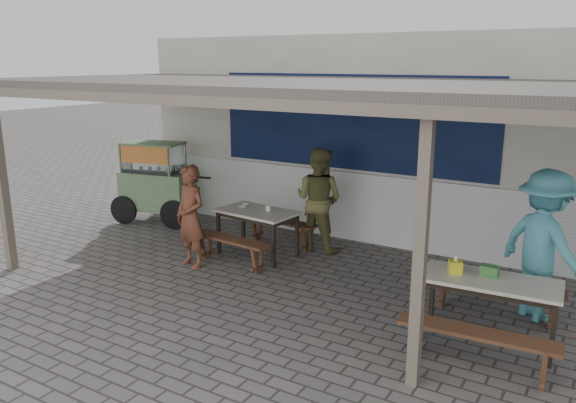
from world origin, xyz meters
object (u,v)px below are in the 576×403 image
at_px(bench_left_street, 231,245).
at_px(patron_right_table, 544,245).
at_px(bench_right_street, 476,341).
at_px(condiment_bowl, 244,205).
at_px(bench_right_wall, 496,291).
at_px(tissue_box, 455,267).
at_px(table_left, 257,215).
at_px(condiment_jar, 268,208).
at_px(patron_street_side, 191,217).
at_px(table_right, 490,286).
at_px(patron_wall_side, 319,200).
at_px(vendor_cart, 156,179).
at_px(donation_box, 490,271).
at_px(bench_left_wall, 281,227).

bearing_deg(bench_left_street, patron_right_table, 12.61).
relative_size(bench_right_street, condiment_bowl, 8.65).
xyz_separation_m(bench_right_street, bench_right_wall, (-0.10, 1.42, 0.00)).
relative_size(tissue_box, condiment_bowl, 0.78).
bearing_deg(bench_right_wall, table_left, 170.54).
height_order(table_left, condiment_jar, condiment_jar).
distance_m(bench_right_street, patron_street_side, 4.54).
bearing_deg(bench_left_street, patron_street_side, -144.29).
bearing_deg(patron_street_side, table_right, 11.38).
bearing_deg(table_left, condiment_bowl, 170.21).
xyz_separation_m(bench_right_street, condiment_bowl, (-4.17, 1.88, 0.43)).
xyz_separation_m(patron_wall_side, condiment_jar, (-0.54, -0.68, -0.06)).
relative_size(table_right, bench_right_wall, 0.95).
distance_m(patron_street_side, tissue_box, 4.01).
height_order(patron_wall_side, condiment_bowl, patron_wall_side).
xyz_separation_m(bench_left_street, vendor_cart, (-2.71, 1.25, 0.51)).
xyz_separation_m(table_left, table_right, (3.81, -1.08, 0.00)).
height_order(table_right, bench_right_wall, table_right).
bearing_deg(condiment_jar, vendor_cart, 169.59).
xyz_separation_m(table_left, vendor_cart, (-2.77, 0.62, 0.18)).
bearing_deg(donation_box, bench_left_wall, 156.36).
xyz_separation_m(vendor_cart, condiment_jar, (2.93, -0.54, -0.05)).
height_order(vendor_cart, patron_right_table, patron_right_table).
relative_size(condiment_jar, condiment_bowl, 0.50).
bearing_deg(bench_left_wall, patron_right_table, -4.33).
bearing_deg(table_right, bench_left_street, 169.45).
height_order(table_left, tissue_box, tissue_box).
height_order(table_left, table_right, same).
bearing_deg(table_left, vendor_cart, 172.92).
height_order(bench_left_street, tissue_box, tissue_box).
distance_m(table_right, patron_wall_side, 3.62).
bearing_deg(donation_box, condiment_jar, 163.28).
xyz_separation_m(bench_right_wall, patron_wall_side, (-3.06, 1.13, 0.52)).
distance_m(bench_right_wall, condiment_jar, 3.66).
height_order(bench_right_wall, condiment_bowl, condiment_bowl).
relative_size(table_left, condiment_bowl, 7.21).
relative_size(table_left, patron_right_table, 0.71).
relative_size(bench_right_wall, donation_box, 8.47).
xyz_separation_m(bench_left_wall, table_right, (3.75, -1.70, 0.34)).
bearing_deg(bench_right_street, table_left, 151.26).
bearing_deg(donation_box, table_right, -68.48).
height_order(patron_street_side, tissue_box, patron_street_side).
bearing_deg(donation_box, patron_street_side, 179.00).
xyz_separation_m(table_right, condiment_bowl, (-4.13, 1.17, 0.10)).
relative_size(table_left, bench_left_street, 0.96).
distance_m(bench_right_street, condiment_bowl, 4.60).
bearing_deg(bench_right_street, vendor_cart, 156.14).
xyz_separation_m(table_left, patron_wall_side, (0.70, 0.77, 0.19)).
distance_m(tissue_box, condiment_bowl, 3.92).
height_order(vendor_cart, condiment_bowl, vendor_cart).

